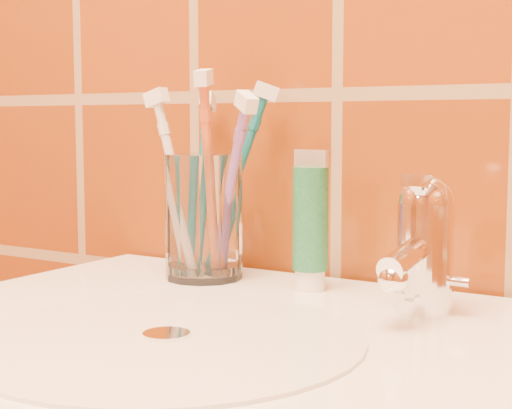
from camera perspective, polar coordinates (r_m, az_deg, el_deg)
The scene contains 8 objects.
glass_tumbler at distance 0.82m, azimuth -3.83°, elevation -0.89°, with size 0.08×0.08×0.13m, color white.
toothpaste_tube at distance 0.76m, azimuth 3.98°, elevation -1.50°, with size 0.04×0.03×0.14m.
faucet at distance 0.68m, azimuth 12.09°, elevation -2.53°, with size 0.05×0.11×0.12m.
toothbrush_0 at distance 0.79m, azimuth -3.45°, elevation 1.89°, with size 0.03×0.05×0.22m, color #C95723, non-canonical shape.
toothbrush_1 at distance 0.78m, azimuth -1.98°, elevation 0.95°, with size 0.09×0.06×0.20m, color #774BA1, non-canonical shape.
toothbrush_2 at distance 0.85m, azimuth -4.01°, elevation 1.45°, with size 0.05×0.08×0.20m, color #0C5A6B, non-canonical shape.
toothbrush_3 at distance 0.82m, azimuth -5.78°, elevation 1.39°, with size 0.08×0.03×0.20m, color silver, non-canonical shape.
toothbrush_4 at distance 0.82m, azimuth -1.57°, elevation 1.65°, with size 0.08×0.06×0.21m, color #0C5C6C, non-canonical shape.
Camera 1 is at (0.36, 0.46, 1.01)m, focal length 55.00 mm.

